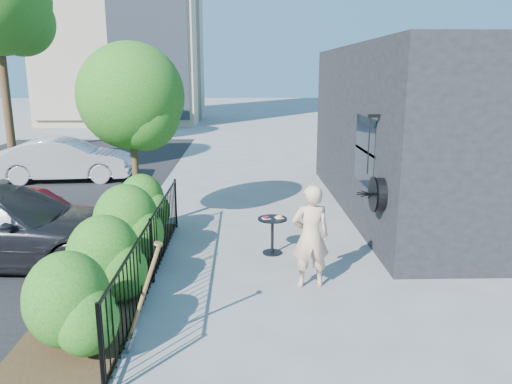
{
  "coord_description": "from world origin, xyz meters",
  "views": [
    {
      "loc": [
        -0.01,
        -7.69,
        3.38
      ],
      "look_at": [
        0.23,
        1.34,
        1.2
      ],
      "focal_mm": 35.0,
      "sensor_mm": 36.0,
      "label": 1
    }
  ],
  "objects_px": {
    "car_silver": "(66,160)",
    "car_darkgrey": "(4,226)",
    "car_red": "(23,216)",
    "cafe_table": "(272,229)",
    "shovel": "(142,303)",
    "woman": "(310,236)",
    "patio_tree": "(134,103)"
  },
  "relations": [
    {
      "from": "car_silver",
      "to": "car_darkgrey",
      "type": "distance_m",
      "value": 7.19
    },
    {
      "from": "car_red",
      "to": "car_darkgrey",
      "type": "xyz_separation_m",
      "value": [
        0.04,
        -0.88,
        0.07
      ]
    },
    {
      "from": "car_darkgrey",
      "to": "car_red",
      "type": "bearing_deg",
      "value": 4.62
    },
    {
      "from": "car_silver",
      "to": "car_darkgrey",
      "type": "xyz_separation_m",
      "value": [
        1.32,
        -7.07,
        0.02
      ]
    },
    {
      "from": "cafe_table",
      "to": "car_silver",
      "type": "relative_size",
      "value": 0.18
    },
    {
      "from": "shovel",
      "to": "car_darkgrey",
      "type": "distance_m",
      "value": 4.3
    },
    {
      "from": "woman",
      "to": "patio_tree",
      "type": "bearing_deg",
      "value": -47.13
    },
    {
      "from": "shovel",
      "to": "car_red",
      "type": "bearing_deg",
      "value": 128.36
    },
    {
      "from": "woman",
      "to": "car_darkgrey",
      "type": "bearing_deg",
      "value": -17.53
    },
    {
      "from": "patio_tree",
      "to": "car_silver",
      "type": "xyz_separation_m",
      "value": [
        -3.39,
        5.29,
        -2.09
      ]
    },
    {
      "from": "cafe_table",
      "to": "car_darkgrey",
      "type": "relative_size",
      "value": 0.16
    },
    {
      "from": "woman",
      "to": "car_darkgrey",
      "type": "distance_m",
      "value": 5.49
    },
    {
      "from": "patio_tree",
      "to": "woman",
      "type": "height_order",
      "value": "patio_tree"
    },
    {
      "from": "cafe_table",
      "to": "car_silver",
      "type": "distance_m",
      "value": 9.14
    },
    {
      "from": "woman",
      "to": "cafe_table",
      "type": "bearing_deg",
      "value": -76.2
    },
    {
      "from": "car_darkgrey",
      "to": "shovel",
      "type": "bearing_deg",
      "value": -133.04
    },
    {
      "from": "cafe_table",
      "to": "shovel",
      "type": "distance_m",
      "value": 3.81
    },
    {
      "from": "car_red",
      "to": "car_silver",
      "type": "relative_size",
      "value": 0.9
    },
    {
      "from": "shovel",
      "to": "car_darkgrey",
      "type": "bearing_deg",
      "value": 135.17
    },
    {
      "from": "car_red",
      "to": "car_darkgrey",
      "type": "relative_size",
      "value": 0.77
    },
    {
      "from": "cafe_table",
      "to": "shovel",
      "type": "xyz_separation_m",
      "value": [
        -1.8,
        -3.35,
        0.15
      ]
    },
    {
      "from": "woman",
      "to": "car_darkgrey",
      "type": "relative_size",
      "value": 0.35
    },
    {
      "from": "woman",
      "to": "car_red",
      "type": "distance_m",
      "value": 5.78
    },
    {
      "from": "woman",
      "to": "car_darkgrey",
      "type": "xyz_separation_m",
      "value": [
        -5.36,
        1.16,
        -0.15
      ]
    },
    {
      "from": "cafe_table",
      "to": "woman",
      "type": "distance_m",
      "value": 1.61
    },
    {
      "from": "shovel",
      "to": "car_red",
      "type": "distance_m",
      "value": 4.98
    },
    {
      "from": "car_silver",
      "to": "car_darkgrey",
      "type": "height_order",
      "value": "car_darkgrey"
    },
    {
      "from": "woman",
      "to": "shovel",
      "type": "xyz_separation_m",
      "value": [
        -2.31,
        -1.87,
        -0.2
      ]
    },
    {
      "from": "car_silver",
      "to": "cafe_table",
      "type": "bearing_deg",
      "value": -142.01
    },
    {
      "from": "car_red",
      "to": "car_darkgrey",
      "type": "distance_m",
      "value": 0.88
    },
    {
      "from": "patio_tree",
      "to": "car_darkgrey",
      "type": "bearing_deg",
      "value": -139.21
    },
    {
      "from": "shovel",
      "to": "car_red",
      "type": "height_order",
      "value": "shovel"
    }
  ]
}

